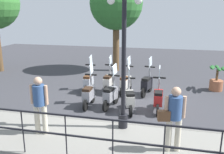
# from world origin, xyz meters

# --- Properties ---
(ground_plane) EXTENTS (28.00, 28.00, 0.00)m
(ground_plane) POSITION_xyz_m (0.00, 0.00, 0.00)
(ground_plane) COLOR #38383D
(promenade_walkway) EXTENTS (2.20, 20.00, 0.15)m
(promenade_walkway) POSITION_xyz_m (-3.15, 0.00, 0.07)
(promenade_walkway) COLOR gray
(promenade_walkway) RESTS_ON ground_plane
(fence_railing) EXTENTS (0.04, 16.03, 1.07)m
(fence_railing) POSITION_xyz_m (-4.20, -0.00, 0.89)
(fence_railing) COLOR black
(fence_railing) RESTS_ON promenade_walkway
(lamp_post_near) EXTENTS (0.26, 0.90, 4.00)m
(lamp_post_near) POSITION_xyz_m (-2.40, -0.42, 1.91)
(lamp_post_near) COLOR black
(lamp_post_near) RESTS_ON promenade_walkway
(pedestrian_with_bag) EXTENTS (0.40, 0.63, 1.59)m
(pedestrian_with_bag) POSITION_xyz_m (-3.34, -1.78, 1.08)
(pedestrian_with_bag) COLOR beige
(pedestrian_with_bag) RESTS_ON promenade_walkway
(pedestrian_distant) EXTENTS (0.34, 0.49, 1.59)m
(pedestrian_distant) POSITION_xyz_m (-3.25, 1.67, 1.08)
(pedestrian_distant) COLOR beige
(pedestrian_distant) RESTS_ON promenade_walkway
(tree_distant) EXTENTS (2.89, 2.89, 5.20)m
(tree_distant) POSITION_xyz_m (4.92, 1.36, 3.72)
(tree_distant) COLOR brown
(tree_distant) RESTS_ON ground_plane
(potted_palm) EXTENTS (1.06, 0.66, 1.05)m
(potted_palm) POSITION_xyz_m (2.31, -3.67, 0.45)
(potted_palm) COLOR #9E5B3D
(potted_palm) RESTS_ON ground_plane
(scooter_near_0) EXTENTS (1.23, 0.44, 1.54)m
(scooter_near_0) POSITION_xyz_m (-0.63, -1.32, 0.48)
(scooter_near_0) COLOR black
(scooter_near_0) RESTS_ON ground_plane
(scooter_near_1) EXTENTS (1.21, 0.53, 1.54)m
(scooter_near_1) POSITION_xyz_m (-0.92, -0.37, 0.48)
(scooter_near_1) COLOR black
(scooter_near_1) RESTS_ON ground_plane
(scooter_near_2) EXTENTS (1.22, 0.50, 1.54)m
(scooter_near_2) POSITION_xyz_m (-0.65, 0.35, 0.48)
(scooter_near_2) COLOR black
(scooter_near_2) RESTS_ON ground_plane
(scooter_near_3) EXTENTS (1.23, 0.44, 1.54)m
(scooter_near_3) POSITION_xyz_m (-0.76, 1.13, 0.48)
(scooter_near_3) COLOR black
(scooter_near_3) RESTS_ON ground_plane
(scooter_far_0) EXTENTS (1.21, 0.51, 1.54)m
(scooter_far_0) POSITION_xyz_m (1.03, -0.78, 0.48)
(scooter_far_0) COLOR black
(scooter_far_0) RESTS_ON ground_plane
(scooter_far_1) EXTENTS (1.22, 0.48, 1.54)m
(scooter_far_1) POSITION_xyz_m (0.96, 0.09, 0.48)
(scooter_far_1) COLOR black
(scooter_far_1) RESTS_ON ground_plane
(scooter_far_2) EXTENTS (1.23, 0.44, 1.54)m
(scooter_far_2) POSITION_xyz_m (1.00, 0.84, 0.48)
(scooter_far_2) COLOR black
(scooter_far_2) RESTS_ON ground_plane
(scooter_far_3) EXTENTS (1.23, 0.44, 1.54)m
(scooter_far_3) POSITION_xyz_m (0.83, 1.66, 0.48)
(scooter_far_3) COLOR black
(scooter_far_3) RESTS_ON ground_plane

